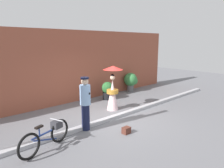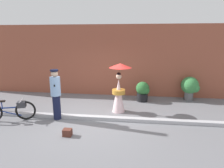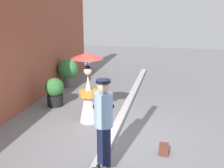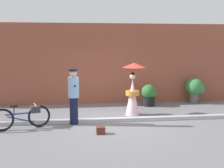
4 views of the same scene
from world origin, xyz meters
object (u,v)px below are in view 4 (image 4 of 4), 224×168
at_px(person_with_parasol, 133,89).
at_px(potted_plant_small, 195,88).
at_px(bicycle_near_officer, 23,116).
at_px(potted_plant_by_door, 149,95).
at_px(person_officer, 74,95).
at_px(backpack_on_pavement, 101,130).

distance_m(person_with_parasol, potted_plant_small, 3.51).
distance_m(bicycle_near_officer, potted_plant_by_door, 5.21).
relative_size(bicycle_near_officer, person_officer, 0.96).
bearing_deg(person_with_parasol, person_officer, -155.67).
xyz_separation_m(bicycle_near_officer, backpack_on_pavement, (2.24, -0.78, -0.27)).
distance_m(bicycle_near_officer, backpack_on_pavement, 2.38).
xyz_separation_m(person_officer, potted_plant_small, (5.11, 2.65, -0.30)).
bearing_deg(person_with_parasol, bicycle_near_officer, -160.45).
xyz_separation_m(person_with_parasol, potted_plant_small, (3.05, 1.72, -0.31)).
distance_m(potted_plant_by_door, potted_plant_small, 2.14).
height_order(bicycle_near_officer, person_with_parasol, person_with_parasol).
height_order(person_officer, potted_plant_by_door, person_officer).
relative_size(person_with_parasol, potted_plant_small, 1.72).
bearing_deg(bicycle_near_officer, potted_plant_by_door, 30.17).
distance_m(potted_plant_small, backpack_on_pavement, 5.78).
distance_m(bicycle_near_officer, person_officer, 1.62).
xyz_separation_m(person_officer, potted_plant_by_door, (3.01, 2.29, -0.46)).
distance_m(person_with_parasol, potted_plant_by_door, 1.72).
xyz_separation_m(person_officer, backpack_on_pavement, (0.75, -1.10, -0.82)).
bearing_deg(potted_plant_small, person_with_parasol, -150.60).
height_order(person_with_parasol, potted_plant_small, person_with_parasol).
height_order(person_with_parasol, potted_plant_by_door, person_with_parasol).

